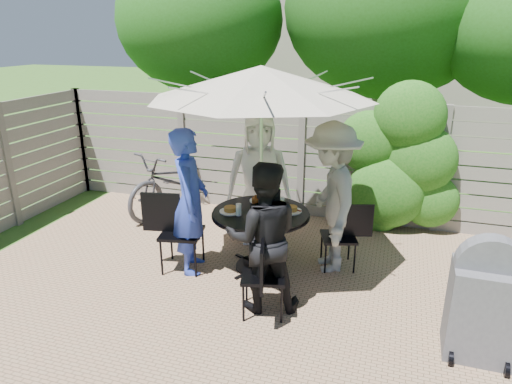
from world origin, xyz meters
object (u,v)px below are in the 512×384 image
(plate_front, at_px, (262,222))
(person_front, at_px, (263,238))
(person_left, at_px, (190,202))
(bicycle, at_px, (177,180))
(person_back, at_px, (259,179))
(plate_extra, at_px, (277,220))
(chair_front, at_px, (263,290))
(chair_left, at_px, (181,247))
(glass_left, at_px, (239,210))
(bbq_grill, at_px, (484,304))
(glass_right, at_px, (282,203))
(chair_back, at_px, (259,219))
(coffee_cup, at_px, (268,200))
(syrup_jug, at_px, (256,204))
(chair_right, at_px, (339,249))
(umbrella, at_px, (261,82))
(plate_back, at_px, (260,199))
(plate_right, at_px, (291,210))
(patio_table, at_px, (261,229))
(plate_left, at_px, (230,210))
(glass_front, at_px, (271,214))

(plate_front, bearing_deg, person_front, -71.10)
(person_left, bearing_deg, bicycle, 12.90)
(person_back, height_order, plate_extra, person_back)
(chair_front, xyz_separation_m, person_front, (-0.04, 0.13, 0.53))
(chair_left, height_order, person_front, person_front)
(plate_front, distance_m, plate_extra, 0.19)
(bicycle, bearing_deg, glass_left, -26.22)
(plate_extra, bearing_deg, bbq_grill, -19.09)
(plate_extra, distance_m, glass_right, 0.42)
(chair_back, xyz_separation_m, coffee_cup, (0.33, -0.67, 0.56))
(person_front, height_order, syrup_jug, person_front)
(chair_front, bearing_deg, chair_right, -40.23)
(umbrella, distance_m, plate_back, 1.52)
(plate_right, distance_m, bbq_grill, 2.26)
(chair_back, relative_size, glass_left, 5.93)
(chair_left, distance_m, person_left, 0.60)
(patio_table, bearing_deg, chair_left, -161.23)
(chair_right, relative_size, coffee_cup, 6.99)
(plate_right, bearing_deg, bicycle, 148.79)
(patio_table, relative_size, glass_right, 10.43)
(plate_left, xyz_separation_m, bicycle, (-1.51, 1.56, -0.26))
(chair_right, height_order, glass_front, glass_front)
(chair_back, bearing_deg, chair_right, 51.15)
(chair_back, bearing_deg, plate_extra, 14.23)
(chair_right, bearing_deg, patio_table, 1.31)
(glass_left, distance_m, bbq_grill, 2.67)
(chair_left, xyz_separation_m, bicycle, (-0.93, 1.75, 0.22))
(umbrella, height_order, bbq_grill, umbrella)
(patio_table, height_order, bbq_grill, bbq_grill)
(chair_front, height_order, bbq_grill, bbq_grill)
(patio_table, height_order, chair_front, chair_front)
(plate_right, distance_m, glass_left, 0.63)
(syrup_jug, bearing_deg, plate_back, 97.95)
(patio_table, xyz_separation_m, person_front, (0.27, -0.79, 0.28))
(plate_extra, xyz_separation_m, coffee_cup, (-0.24, 0.47, 0.04))
(chair_back, relative_size, chair_left, 0.84)
(glass_left, bearing_deg, plate_front, -25.59)
(plate_left, bearing_deg, chair_left, -161.31)
(umbrella, xyz_separation_m, bicycle, (-1.85, 1.44, -1.74))
(person_back, bearing_deg, glass_left, -105.52)
(glass_left, height_order, bicycle, bicycle)
(person_back, xyz_separation_m, glass_left, (0.06, -0.97, -0.08))
(person_left, distance_m, chair_front, 1.41)
(person_left, relative_size, bicycle, 0.89)
(person_back, bearing_deg, person_front, -90.00)
(patio_table, xyz_separation_m, glass_front, (0.18, -0.21, 0.30))
(chair_back, xyz_separation_m, plate_back, (0.19, -0.57, 0.53))
(chair_left, bearing_deg, umbrella, 7.71)
(plate_left, relative_size, bicycle, 0.13)
(chair_left, bearing_deg, person_front, -32.89)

